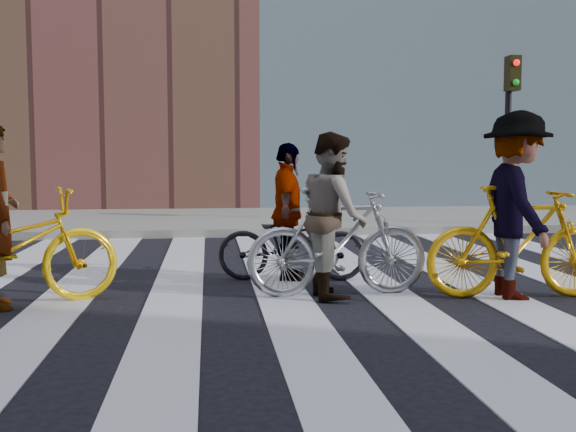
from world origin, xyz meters
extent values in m
plane|color=black|center=(0.00, 0.00, 0.00)|extent=(100.00, 100.00, 0.00)
cube|color=gray|center=(0.00, 7.50, 0.07)|extent=(100.00, 5.00, 0.15)
cube|color=silver|center=(-2.75, 0.00, 0.01)|extent=(0.55, 10.00, 0.01)
cube|color=silver|center=(-1.65, 0.00, 0.01)|extent=(0.55, 10.00, 0.01)
cube|color=silver|center=(-0.55, 0.00, 0.01)|extent=(0.55, 10.00, 0.01)
cube|color=silver|center=(0.55, 0.00, 0.01)|extent=(0.55, 10.00, 0.01)
cube|color=silver|center=(1.65, 0.00, 0.01)|extent=(0.55, 10.00, 0.01)
cube|color=silver|center=(2.75, 0.00, 0.01)|extent=(0.55, 10.00, 0.01)
cylinder|color=black|center=(4.40, 5.40, 1.60)|extent=(0.12, 0.12, 3.20)
cube|color=black|center=(4.40, 5.25, 3.00)|extent=(0.22, 0.28, 0.65)
sphere|color=red|center=(4.40, 5.10, 3.18)|extent=(0.12, 0.12, 0.12)
sphere|color=#0CCC26|center=(4.40, 5.10, 2.82)|extent=(0.12, 0.12, 0.12)
imported|color=yellow|center=(-3.25, -0.39, 0.57)|extent=(2.29, 1.51, 1.14)
imported|color=#B0B5BA|center=(0.01, -0.23, 0.56)|extent=(1.90, 0.61, 1.13)
imported|color=orange|center=(1.82, -0.55, 0.57)|extent=(1.94, 0.66, 1.15)
imported|color=black|center=(-0.35, 0.72, 0.45)|extent=(1.78, 0.84, 0.90)
imported|color=slate|center=(-0.04, -0.23, 0.84)|extent=(0.67, 0.85, 1.69)
imported|color=slate|center=(1.77, -0.55, 0.95)|extent=(0.78, 1.26, 1.89)
imported|color=slate|center=(-0.40, 0.72, 0.80)|extent=(0.52, 0.98, 1.60)
camera|label=1|loc=(-1.31, -6.98, 1.43)|focal=42.00mm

